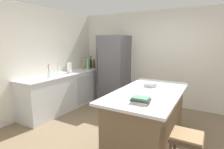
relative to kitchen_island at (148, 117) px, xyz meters
The scene contains 18 objects.
ground_plane 0.62m from the kitchen_island, 161.82° to the right, with size 7.20×7.20×0.00m, color #7A664C.
wall_rear 2.31m from the kitchen_island, 100.33° to the left, with size 6.00×0.10×2.60m, color silver.
wall_left 2.96m from the kitchen_island, behind, with size 0.10×6.00×2.60m, color silver.
counter_run_left 2.55m from the kitchen_island, 165.50° to the left, with size 0.66×2.70×0.94m.
kitchen_island is the anchor object (origin of this frame).
refrigerator 2.41m from the kitchen_island, 133.50° to the left, with size 0.77×0.76×1.94m.
bar_stool 1.02m from the kitchen_island, 45.87° to the right, with size 0.36×0.36×0.68m.
sink_faucet 2.62m from the kitchen_island, behind, with size 0.15×0.05×0.30m.
flower_vase 2.48m from the kitchen_island, behind, with size 0.07×0.07×0.31m.
paper_towel_roll 2.58m from the kitchen_island, 164.00° to the left, with size 0.14×0.14×0.31m.
hot_sauce_bottle 3.16m from the kitchen_island, 142.84° to the left, with size 0.05×0.05×0.24m.
whiskey_bottle 3.02m from the kitchen_island, 143.34° to the left, with size 0.09×0.09×0.28m.
wine_bottle 3.02m from the kitchen_island, 145.43° to the left, with size 0.07×0.07×0.39m.
soda_bottle 3.00m from the kitchen_island, 147.19° to the left, with size 0.07×0.07×0.30m.
gin_bottle 2.90m from the kitchen_island, 148.31° to the left, with size 0.08×0.08×0.36m.
olive_oil_bottle 2.93m from the kitchen_island, 150.60° to the left, with size 0.06×0.06×0.36m.
cookbook_stack 0.82m from the kitchen_island, 81.57° to the right, with size 0.27×0.20×0.09m.
mixing_bowl 0.60m from the kitchen_island, 103.07° to the left, with size 0.24×0.24×0.07m.
Camera 1 is at (1.28, -2.71, 1.74)m, focal length 28.59 mm.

